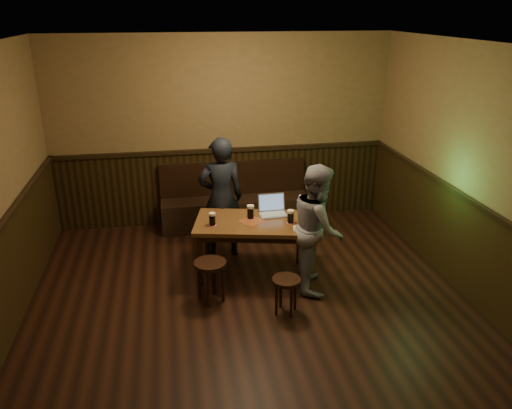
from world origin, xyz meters
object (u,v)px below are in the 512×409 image
Objects in this scene: bench at (235,206)px; stool_left at (210,270)px; laptop at (272,209)px; stool_right at (286,286)px; pint_mid at (251,212)px; person_grey at (318,228)px; person_suit at (221,198)px; pub_table at (252,228)px; pint_right at (291,217)px; pint_left at (212,219)px.

stool_left is at bearing -105.09° from bench.
laptop reaches higher than stool_left.
laptop is (0.07, 1.08, 0.45)m from stool_right.
bench is 5.27× the size of stool_right.
pint_mid is at bearing 102.99° from stool_right.
stool_right is at bearing -26.10° from stool_left.
bench is 12.60× the size of pint_mid.
stool_right is 0.28× the size of person_grey.
pub_table is at bearing 113.63° from person_suit.
stool_right is 0.26× the size of person_suit.
bench reaches higher than stool_left.
pub_table is at bearing 73.24° from person_grey.
stool_right is 2.39× the size of pint_mid.
stool_left is 0.87m from stool_right.
bench is 13.38× the size of pint_right.
bench is 6.41× the size of laptop.
pint_left is 0.80m from laptop.
pint_mid is (-0.22, 0.97, 0.48)m from stool_right.
stool_right is at bearing -77.01° from pint_mid.
stool_right is 1.66m from person_suit.
bench is 1.73m from pint_left.
laptop is at bearing 141.89° from person_suit.
laptop is (0.85, 0.70, 0.39)m from stool_left.
person_suit is (-0.30, 0.52, 0.00)m from pint_mid.
person_suit reaches higher than bench.
pint_right is at bearing 20.55° from stool_left.
pint_right reaches higher than pint_left.
pint_mid reaches higher than pint_left.
pint_mid is at bearing -161.49° from laptop.
pub_table is 0.50m from pint_right.
person_suit is at bearing 77.09° from stool_left.
laptop is (0.77, 0.22, -0.02)m from pint_left.
pint_left is 0.97× the size of pint_right.
pint_left is 1.23m from person_grey.
person_suit reaches higher than pint_left.
person_grey reaches higher than stool_left.
pint_right reaches higher than stool_right.
bench is 1.59m from pub_table.
person_grey reaches higher than laptop.
pub_table is 9.35× the size of pint_left.
bench is 2.11m from person_grey.
bench is 2.14m from stool_left.
stool_left is 1.17× the size of stool_right.
pub_table is at bearing 4.72° from pint_left.
stool_left is at bearing 107.66° from person_grey.
person_grey is (0.48, 0.51, 0.42)m from stool_right.
laptop is 0.21× the size of person_suit.
stool_left is (-0.56, -2.07, 0.08)m from bench.
stool_left is 0.91m from pint_mid.
bench is at bearing 102.51° from pub_table.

